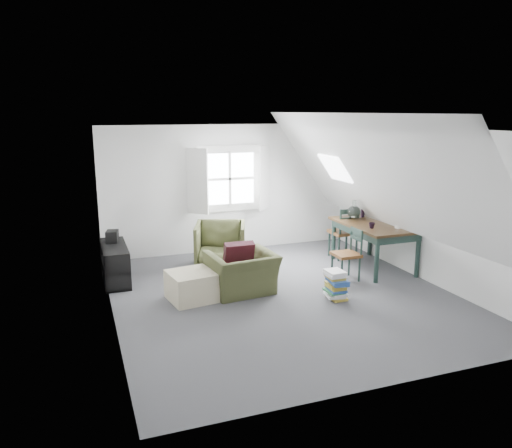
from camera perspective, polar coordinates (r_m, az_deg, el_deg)
name	(u,v)px	position (r m, az deg, el deg)	size (l,w,h in m)	color
floor	(283,295)	(7.72, 3.08, -8.12)	(5.50, 5.50, 0.00)	#47474B
ceiling	(285,129)	(7.21, 3.32, 10.77)	(5.50, 5.50, 0.00)	white
wall_back	(229,189)	(9.91, -3.09, 4.07)	(5.00, 5.00, 0.00)	silver
wall_front	(395,270)	(5.04, 15.63, -5.07)	(5.00, 5.00, 0.00)	silver
wall_left	(108,229)	(6.80, -16.57, -0.52)	(5.50, 5.50, 0.00)	silver
wall_right	(424,205)	(8.64, 18.62, 2.12)	(5.50, 5.50, 0.00)	silver
slope_left	(178,185)	(6.82, -8.85, 4.40)	(5.50, 5.50, 0.00)	white
slope_right	(376,175)	(8.01, 13.53, 5.44)	(5.50, 5.50, 0.00)	white
dormer_window	(230,179)	(9.81, -2.97, 5.16)	(1.71, 0.35, 1.30)	white
skylight	(335,168)	(9.12, 9.02, 6.31)	(0.55, 0.75, 0.04)	white
armchair_near	(242,293)	(7.81, -1.63, -7.85)	(0.98, 0.86, 0.64)	#3C4122
armchair_far	(221,266)	(9.09, -4.06, -4.86)	(0.87, 0.90, 0.81)	#3C4122
throw_pillow	(239,256)	(7.77, -2.01, -3.69)	(0.46, 0.13, 0.46)	#3B101A
ottoman	(192,286)	(7.52, -7.38, -7.05)	(0.64, 0.64, 0.43)	#C3B895
dining_table	(374,229)	(9.07, 13.34, -0.60)	(0.97, 1.62, 0.81)	#322111
demijohn	(354,212)	(9.31, 11.14, 1.40)	(0.24, 0.24, 0.34)	silver
vase_twigs	(363,210)	(9.53, 12.11, 1.53)	(0.07, 0.08, 0.56)	black
cup	(372,228)	(8.67, 13.07, -0.48)	(0.11, 0.11, 0.10)	black
paper_box	(399,227)	(8.80, 16.07, -0.31)	(0.13, 0.09, 0.04)	white
dining_chair_far	(344,232)	(9.59, 10.05, -0.87)	(0.46, 0.46, 0.99)	brown
dining_chair_near	(348,253)	(8.40, 10.46, -3.32)	(0.41, 0.41, 0.86)	brown
media_shelf	(115,266)	(8.53, -15.78, -4.59)	(0.39, 1.18, 0.61)	black
electronics_box	(112,237)	(8.70, -16.11, -1.40)	(0.19, 0.26, 0.21)	black
magazine_stack	(336,285)	(7.59, 9.13, -6.88)	(0.32, 0.39, 0.43)	#B29933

